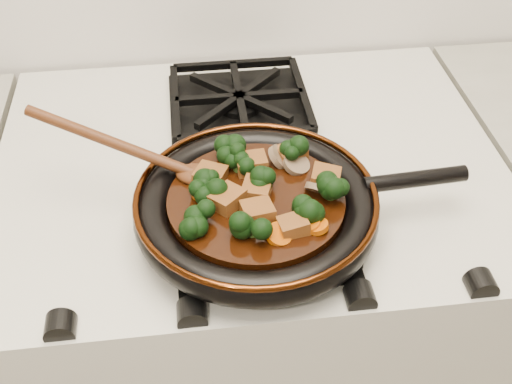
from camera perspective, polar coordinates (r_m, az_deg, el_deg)
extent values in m
cube|color=beige|center=(1.30, -0.45, -12.86)|extent=(0.76, 0.60, 0.90)
cylinder|color=black|center=(0.83, 0.00, -1.90)|extent=(0.29, 0.29, 0.01)
torus|color=black|center=(0.83, 0.00, -1.45)|extent=(0.31, 0.31, 0.04)
torus|color=#3F1B09|center=(0.81, 0.00, -0.37)|extent=(0.31, 0.31, 0.01)
cylinder|color=black|center=(0.87, 13.97, 1.11)|extent=(0.14, 0.03, 0.02)
cylinder|color=black|center=(0.82, 0.00, -1.09)|extent=(0.23, 0.23, 0.02)
cube|color=brown|center=(0.78, 0.15, -1.81)|extent=(0.04, 0.04, 0.02)
cube|color=brown|center=(0.80, -2.59, -0.66)|extent=(0.05, 0.05, 0.02)
cube|color=brown|center=(0.84, 6.18, 1.24)|extent=(0.05, 0.05, 0.02)
cube|color=brown|center=(0.82, 0.08, 0.23)|extent=(0.05, 0.05, 0.02)
cube|color=brown|center=(0.77, 3.34, -3.03)|extent=(0.04, 0.04, 0.02)
cube|color=brown|center=(0.84, -4.10, 1.37)|extent=(0.05, 0.05, 0.03)
cube|color=brown|center=(0.85, -0.40, 2.50)|extent=(0.04, 0.04, 0.03)
cube|color=brown|center=(0.87, 3.15, 3.41)|extent=(0.05, 0.04, 0.02)
cylinder|color=#BF4F05|center=(0.82, -4.80, -0.03)|extent=(0.03, 0.03, 0.01)
cylinder|color=#BF4F05|center=(0.76, 2.03, -3.80)|extent=(0.03, 0.03, 0.02)
cylinder|color=#BF4F05|center=(0.77, 5.51, -3.06)|extent=(0.03, 0.03, 0.02)
cylinder|color=#BF4F05|center=(0.77, 4.83, -2.97)|extent=(0.03, 0.03, 0.02)
cylinder|color=#BF4F05|center=(0.87, 3.25, 2.80)|extent=(0.03, 0.03, 0.01)
cylinder|color=brown|center=(0.86, 3.60, 2.51)|extent=(0.05, 0.05, 0.02)
cylinder|color=brown|center=(0.82, 5.64, 0.22)|extent=(0.05, 0.05, 0.03)
cylinder|color=brown|center=(0.87, 2.09, 3.09)|extent=(0.04, 0.04, 0.03)
ellipsoid|color=#4D2510|center=(0.85, -5.31, 1.56)|extent=(0.07, 0.06, 0.02)
cylinder|color=#4D2510|center=(0.86, -12.68, 4.34)|extent=(0.02, 0.02, 0.24)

